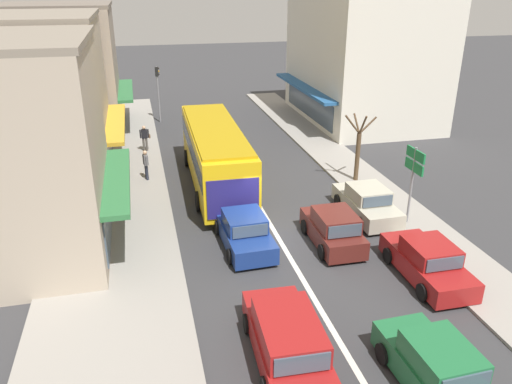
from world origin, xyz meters
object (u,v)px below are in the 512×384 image
Objects in this scene: city_bus at (215,152)px; parked_sedan_kerb_front at (427,262)px; wagon_behind_bus_mid at (287,340)px; pedestrian_with_handbag_near at (145,137)px; hatchback_adjacent_lane_trail at (434,366)px; directional_road_sign at (414,168)px; sedan_queue_gap_filler at (244,231)px; parked_sedan_kerb_second at (367,203)px; pedestrian_browsing_midblock at (146,163)px; hatchback_queue_far_back at (333,229)px; street_tree_right at (358,150)px; traffic_light_downstreet at (158,85)px.

parked_sedan_kerb_front is (6.04, -10.68, -1.22)m from city_bus.
wagon_behind_bus_mid is 2.80× the size of pedestrian_with_handbag_near.
pedestrian_with_handbag_near is at bearing 107.13° from hatchback_adjacent_lane_trail.
directional_road_sign is (7.79, 7.11, 1.96)m from wagon_behind_bus_mid.
sedan_queue_gap_filler and parked_sedan_kerb_second have the same top height.
pedestrian_browsing_midblock is at bearing 113.99° from sedan_queue_gap_filler.
pedestrian_browsing_midblock reaches higher than parked_sedan_kerb_front.
pedestrian_browsing_midblock reaches higher than sedan_queue_gap_filler.
directional_road_sign is at bearing 42.39° from wagon_behind_bus_mid.
wagon_behind_bus_mid is 1.09× the size of parked_sedan_kerb_second.
pedestrian_browsing_midblock is at bearing 102.60° from wagon_behind_bus_mid.
hatchback_adjacent_lane_trail reaches higher than parked_sedan_kerb_front.
sedan_queue_gap_filler is 1.14× the size of hatchback_queue_far_back.
street_tree_right is at bearing 73.85° from hatchback_adjacent_lane_trail.
parked_sedan_kerb_second is at bearing 74.44° from hatchback_adjacent_lane_trail.
traffic_light_downstreet reaches higher than hatchback_queue_far_back.
city_bus is 6.69× the size of pedestrian_browsing_midblock.
sedan_queue_gap_filler is 20.66m from traffic_light_downstreet.
hatchback_adjacent_lane_trail is (3.31, -15.54, -1.17)m from city_bus.
street_tree_right reaches higher than wagon_behind_bus_mid.
city_bus is at bearing -81.24° from traffic_light_downstreet.
directional_road_sign is (1.55, 4.14, 2.04)m from parked_sedan_kerb_front.
wagon_behind_bus_mid is at bearing 151.62° from hatchback_adjacent_lane_trail.
parked_sedan_kerb_second is at bearing -66.51° from traffic_light_downstreet.
hatchback_queue_far_back reaches higher than sedan_queue_gap_filler.
city_bus is 6.87m from sedan_queue_gap_filler.
hatchback_adjacent_lane_trail is at bearing -119.35° from parked_sedan_kerb_front.
sedan_queue_gap_filler is 1.01× the size of parked_sedan_kerb_second.
hatchback_adjacent_lane_trail is 0.89× the size of parked_sedan_kerb_front.
hatchback_queue_far_back is at bearing 127.31° from parked_sedan_kerb_front.
street_tree_right reaches higher than pedestrian_with_handbag_near.
parked_sedan_kerb_front is 2.59× the size of pedestrian_browsing_midblock.
parked_sedan_kerb_second is 20.83m from traffic_light_downstreet.
traffic_light_downstreet is 17.75m from street_tree_right.
wagon_behind_bus_mid is 1.27× the size of directional_road_sign.
hatchback_adjacent_lane_trail is at bearing -105.56° from parked_sedan_kerb_second.
wagon_behind_bus_mid is at bearing -127.37° from parked_sedan_kerb_second.
hatchback_queue_far_back is 0.97× the size of street_tree_right.
city_bus is 10.05m from directional_road_sign.
directional_road_sign is at bearing 13.88° from hatchback_queue_far_back.
pedestrian_with_handbag_near and pedestrian_browsing_midblock have the same top height.
street_tree_right is at bearing -13.51° from pedestrian_browsing_midblock.
wagon_behind_bus_mid is 20.30m from pedestrian_with_handbag_near.
parked_sedan_kerb_front is (2.41, -3.16, -0.05)m from hatchback_queue_far_back.
city_bus is 2.91× the size of hatchback_adjacent_lane_trail.
hatchback_queue_far_back is (3.57, -0.76, 0.05)m from sedan_queue_gap_filler.
directional_road_sign is (7.59, -6.54, 0.82)m from city_bus.
directional_road_sign is (1.44, -1.21, 2.04)m from parked_sedan_kerb_second.
pedestrian_with_handbag_near reaches higher than hatchback_queue_far_back.
traffic_light_downstreet is 2.58× the size of pedestrian_with_handbag_near.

